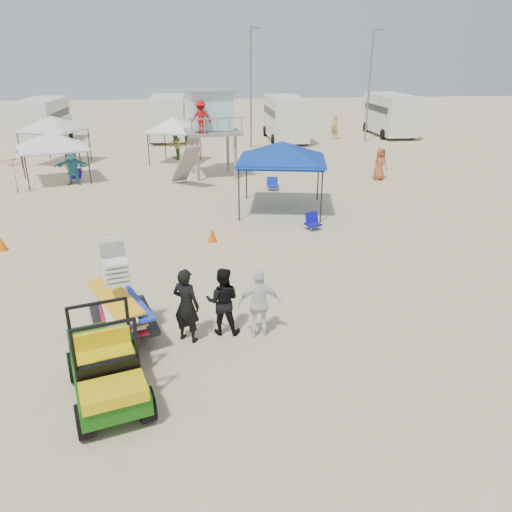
{
  "coord_description": "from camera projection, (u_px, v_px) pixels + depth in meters",
  "views": [
    {
      "loc": [
        -0.95,
        -9.16,
        6.27
      ],
      "look_at": [
        0.5,
        3.0,
        1.3
      ],
      "focal_mm": 35.0,
      "sensor_mm": 36.0,
      "label": 1
    }
  ],
  "objects": [
    {
      "name": "light_pole_left",
      "position": [
        251.0,
        89.0,
        34.56
      ],
      "size": [
        0.14,
        0.14,
        8.0
      ],
      "primitive_type": "cylinder",
      "color": "slate",
      "rests_on": "ground"
    },
    {
      "name": "rv_mid_right",
      "position": [
        285.0,
        117.0,
        38.47
      ],
      "size": [
        2.64,
        7.0,
        3.25
      ],
      "color": "silver",
      "rests_on": "ground"
    },
    {
      "name": "beach_chair_c",
      "position": [
        273.0,
        184.0,
        24.69
      ],
      "size": [
        0.67,
        0.73,
        0.64
      ],
      "color": "#0E2BA2",
      "rests_on": "ground"
    },
    {
      "name": "canopy_white_a",
      "position": [
        51.0,
        135.0,
        25.48
      ],
      "size": [
        3.99,
        3.99,
        2.98
      ],
      "color": "black",
      "rests_on": "ground"
    },
    {
      "name": "umbrella_b",
      "position": [
        180.0,
        157.0,
        27.62
      ],
      "size": [
        2.64,
        2.66,
        1.92
      ],
      "primitive_type": "imported",
      "rotation": [
        0.0,
        0.0,
        0.3
      ],
      "color": "yellow",
      "rests_on": "ground"
    },
    {
      "name": "lifeguard_tower",
      "position": [
        210.0,
        114.0,
        26.57
      ],
      "size": [
        3.13,
        3.13,
        4.45
      ],
      "color": "gray",
      "rests_on": "ground"
    },
    {
      "name": "utility_cart",
      "position": [
        104.0,
        361.0,
        9.43
      ],
      "size": [
        1.87,
        2.71,
        1.88
      ],
      "color": "#15530D",
      "rests_on": "ground"
    },
    {
      "name": "canopy_white_c",
      "position": [
        173.0,
        119.0,
        29.98
      ],
      "size": [
        3.31,
        3.31,
        3.17
      ],
      "color": "black",
      "rests_on": "ground"
    },
    {
      "name": "rv_far_left",
      "position": [
        43.0,
        120.0,
        36.49
      ],
      "size": [
        2.64,
        6.8,
        3.25
      ],
      "color": "silver",
      "rests_on": "ground"
    },
    {
      "name": "beach_chair_b",
      "position": [
        312.0,
        221.0,
        19.17
      ],
      "size": [
        0.69,
        0.75,
        0.64
      ],
      "color": "#0E0D96",
      "rests_on": "ground"
    },
    {
      "name": "umbrella_a",
      "position": [
        14.0,
        176.0,
        23.79
      ],
      "size": [
        2.5,
        2.52,
        1.75
      ],
      "primitive_type": "imported",
      "rotation": [
        0.0,
        0.0,
        -0.39
      ],
      "color": "#AD1212",
      "rests_on": "ground"
    },
    {
      "name": "ground",
      "position": [
        250.0,
        363.0,
        10.89
      ],
      "size": [
        140.0,
        140.0,
        0.0
      ],
      "primitive_type": "plane",
      "color": "beige",
      "rests_on": "ground"
    },
    {
      "name": "light_pole_right",
      "position": [
        369.0,
        87.0,
        36.93
      ],
      "size": [
        0.14,
        0.14,
        8.0
      ],
      "primitive_type": "cylinder",
      "color": "slate",
      "rests_on": "ground"
    },
    {
      "name": "man_mid",
      "position": [
        223.0,
        301.0,
        11.8
      ],
      "size": [
        0.92,
        0.77,
        1.68
      ],
      "primitive_type": "imported",
      "rotation": [
        0.0,
        0.0,
        2.96
      ],
      "color": "black",
      "rests_on": "ground"
    },
    {
      "name": "distant_beachgoers",
      "position": [
        199.0,
        153.0,
        29.03
      ],
      "size": [
        18.53,
        14.51,
        1.86
      ],
      "color": "#4E8254",
      "rests_on": "ground"
    },
    {
      "name": "rv_far_right",
      "position": [
        390.0,
        113.0,
        40.84
      ],
      "size": [
        2.64,
        6.6,
        3.25
      ],
      "color": "silver",
      "rests_on": "ground"
    },
    {
      "name": "beach_chair_a",
      "position": [
        76.0,
        175.0,
        26.42
      ],
      "size": [
        0.69,
        0.75,
        0.64
      ],
      "color": "#230FA2",
      "rests_on": "ground"
    },
    {
      "name": "cone_near",
      "position": [
        212.0,
        235.0,
        17.88
      ],
      "size": [
        0.34,
        0.34,
        0.5
      ],
      "primitive_type": "cone",
      "color": "#FD5408",
      "rests_on": "ground"
    },
    {
      "name": "man_left",
      "position": [
        186.0,
        305.0,
        11.45
      ],
      "size": [
        0.79,
        0.71,
        1.82
      ],
      "primitive_type": "imported",
      "rotation": [
        0.0,
        0.0,
        2.61
      ],
      "color": "black",
      "rests_on": "ground"
    },
    {
      "name": "cone_far",
      "position": [
        1.0,
        243.0,
        17.08
      ],
      "size": [
        0.34,
        0.34,
        0.5
      ],
      "primitive_type": "cone",
      "color": "#E56007",
      "rests_on": "ground"
    },
    {
      "name": "surf_trailer",
      "position": [
        121.0,
        303.0,
        11.57
      ],
      "size": [
        1.85,
        2.63,
        2.2
      ],
      "color": "black",
      "rests_on": "ground"
    },
    {
      "name": "canopy_blue",
      "position": [
        282.0,
        145.0,
        20.59
      ],
      "size": [
        4.03,
        4.03,
        3.34
      ],
      "color": "black",
      "rests_on": "ground"
    },
    {
      "name": "canopy_white_b",
      "position": [
        52.0,
        118.0,
        29.52
      ],
      "size": [
        3.81,
        3.81,
        3.29
      ],
      "color": "black",
      "rests_on": "ground"
    },
    {
      "name": "rv_mid_left",
      "position": [
        168.0,
        116.0,
        38.86
      ],
      "size": [
        2.65,
        6.5,
        3.25
      ],
      "color": "silver",
      "rests_on": "ground"
    },
    {
      "name": "man_right",
      "position": [
        260.0,
        304.0,
        11.66
      ],
      "size": [
        1.01,
        0.45,
        1.7
      ],
      "primitive_type": "imported",
      "rotation": [
        0.0,
        0.0,
        3.11
      ],
      "color": "white",
      "rests_on": "ground"
    }
  ]
}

